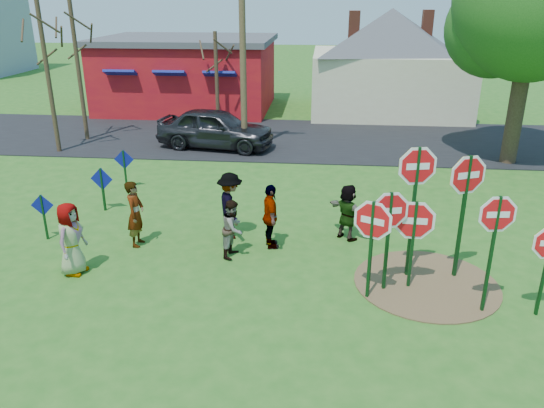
{
  "coord_description": "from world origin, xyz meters",
  "views": [
    {
      "loc": [
        2.06,
        -11.66,
        6.03
      ],
      "look_at": [
        0.89,
        0.44,
        1.22
      ],
      "focal_mm": 35.0,
      "sensor_mm": 36.0,
      "label": 1
    }
  ],
  "objects": [
    {
      "name": "stop_sign_c",
      "position": [
        5.44,
        -2.02,
        1.87
      ],
      "size": [
        1.0,
        0.16,
        2.65
      ],
      "rotation": [
        0.0,
        0.0,
        0.14
      ],
      "color": "#0F3917",
      "rests_on": "ground"
    },
    {
      "name": "red_building",
      "position": [
        -5.5,
        17.99,
        1.97
      ],
      "size": [
        9.4,
        7.69,
        3.9
      ],
      "color": "maroon",
      "rests_on": "ground"
    },
    {
      "name": "person_d",
      "position": [
        -0.26,
        1.04,
        0.89
      ],
      "size": [
        1.04,
        1.32,
        1.79
      ],
      "primitive_type": "imported",
      "rotation": [
        0.0,
        0.0,
        1.94
      ],
      "color": "#313035",
      "rests_on": "ground"
    },
    {
      "name": "leafy_tree",
      "position": [
        9.36,
        8.72,
        5.52
      ],
      "size": [
        6.04,
        5.51,
        8.58
      ],
      "color": "#382819",
      "rests_on": "ground"
    },
    {
      "name": "stop_sign_e",
      "position": [
        4.08,
        -1.16,
        1.45
      ],
      "size": [
        1.17,
        0.08,
        2.18
      ],
      "rotation": [
        0.0,
        0.0,
        -0.04
      ],
      "color": "#0F3917",
      "rests_on": "ground"
    },
    {
      "name": "stop_sign_b",
      "position": [
        4.11,
        -0.65,
        2.34
      ],
      "size": [
        1.13,
        0.26,
        3.22
      ],
      "rotation": [
        0.0,
        0.0,
        0.21
      ],
      "color": "#0F3917",
      "rests_on": "ground"
    },
    {
      "name": "person_a",
      "position": [
        -3.54,
        -1.25,
        0.87
      ],
      "size": [
        0.67,
        0.92,
        1.73
      ],
      "primitive_type": "imported",
      "rotation": [
        0.0,
        0.0,
        1.42
      ],
      "color": "#374288",
      "rests_on": "ground"
    },
    {
      "name": "bare_tree_west",
      "position": [
        -8.36,
        10.52,
        3.95
      ],
      "size": [
        1.8,
        1.8,
        6.1
      ],
      "color": "#382819",
      "rests_on": "ground"
    },
    {
      "name": "dirt_patch",
      "position": [
        4.5,
        -1.0,
        0.01
      ],
      "size": [
        3.2,
        3.2,
        0.03
      ],
      "primitive_type": "cylinder",
      "color": "brown",
      "rests_on": "ground"
    },
    {
      "name": "blue_diamond_d",
      "position": [
        -4.39,
        4.5,
        0.82
      ],
      "size": [
        0.66,
        0.06,
        1.33
      ],
      "rotation": [
        0.0,
        0.0,
        0.04
      ],
      "color": "#0F3917",
      "rests_on": "ground"
    },
    {
      "name": "bare_tree_mid",
      "position": [
        -8.69,
        8.5,
        3.95
      ],
      "size": [
        1.8,
        1.8,
        6.1
      ],
      "color": "#382819",
      "rests_on": "ground"
    },
    {
      "name": "ground",
      "position": [
        0.0,
        0.0,
        0.0
      ],
      "size": [
        120.0,
        120.0,
        0.0
      ],
      "primitive_type": "plane",
      "color": "#26601B",
      "rests_on": "ground"
    },
    {
      "name": "bare_tree_east",
      "position": [
        -3.04,
        13.7,
        2.89
      ],
      "size": [
        1.8,
        1.8,
        4.47
      ],
      "color": "#382819",
      "rests_on": "ground"
    },
    {
      "name": "person_e",
      "position": [
        0.85,
        0.53,
        0.84
      ],
      "size": [
        0.65,
        1.06,
        1.68
      ],
      "primitive_type": "imported",
      "rotation": [
        0.0,
        0.0,
        1.84
      ],
      "color": "#552C5B",
      "rests_on": "ground"
    },
    {
      "name": "stop_sign_d",
      "position": [
        5.19,
        -0.59,
        2.2
      ],
      "size": [
        1.1,
        0.46,
        3.05
      ],
      "rotation": [
        0.0,
        0.0,
        0.38
      ],
      "color": "#0F3917",
      "rests_on": "ground"
    },
    {
      "name": "person_c",
      "position": [
        -0.01,
        -0.02,
        0.73
      ],
      "size": [
        0.69,
        0.81,
        1.46
      ],
      "primitive_type": "imported",
      "rotation": [
        0.0,
        0.0,
        1.36
      ],
      "color": "brown",
      "rests_on": "ground"
    },
    {
      "name": "cream_house",
      "position": [
        5.5,
        18.0,
        2.92
      ],
      "size": [
        9.4,
        9.4,
        6.5
      ],
      "color": "beige",
      "rests_on": "ground"
    },
    {
      "name": "suv",
      "position": [
        -2.36,
        9.67,
        0.86
      ],
      "size": [
        5.08,
        2.73,
        1.64
      ],
      "primitive_type": "imported",
      "rotation": [
        0.0,
        0.0,
        1.4
      ],
      "color": "#2D2D31",
      "rests_on": "road"
    },
    {
      "name": "road",
      "position": [
        0.0,
        11.5,
        0.02
      ],
      "size": [
        120.0,
        7.5,
        0.04
      ],
      "primitive_type": "cube",
      "color": "black",
      "rests_on": "ground"
    },
    {
      "name": "blue_diamond_c",
      "position": [
        -4.34,
        2.53,
        0.83
      ],
      "size": [
        0.69,
        0.08,
        1.34
      ],
      "rotation": [
        0.0,
        0.0,
        -0.08
      ],
      "color": "#0F3917",
      "rests_on": "ground"
    },
    {
      "name": "stop_sign_a",
      "position": [
        3.14,
        -1.71,
        1.61
      ],
      "size": [
        1.02,
        0.5,
        2.35
      ],
      "rotation": [
        0.0,
        0.0,
        -0.45
      ],
      "color": "#0F3917",
      "rests_on": "ground"
    },
    {
      "name": "stop_sign_g",
      "position": [
        3.52,
        -1.32,
        1.66
      ],
      "size": [
        1.07,
        0.31,
        2.42
      ],
      "rotation": [
        0.0,
        0.0,
        0.27
      ],
      "color": "#0F3917",
      "rests_on": "ground"
    },
    {
      "name": "blue_diamond_b",
      "position": [
        -5.08,
        0.44,
        0.78
      ],
      "size": [
        0.59,
        0.08,
        1.26
      ],
      "rotation": [
        0.0,
        0.0,
        0.11
      ],
      "color": "#0F3917",
      "rests_on": "ground"
    },
    {
      "name": "utility_pole",
      "position": [
        -1.08,
        9.21,
        4.23
      ],
      "size": [
        1.97,
        0.25,
        8.03
      ],
      "rotation": [
        0.0,
        0.0,
        -0.05
      ],
      "color": "#4C3823",
      "rests_on": "ground"
    },
    {
      "name": "person_b",
      "position": [
        -2.58,
        0.34,
        0.86
      ],
      "size": [
        0.42,
        0.63,
        1.73
      ],
      "primitive_type": "imported",
      "rotation": [
        0.0,
        0.0,
        1.56
      ],
      "color": "#29706A",
      "rests_on": "ground"
    },
    {
      "name": "person_f",
      "position": [
        2.8,
        1.24,
        0.75
      ],
      "size": [
        1.34,
        1.26,
        1.51
      ],
      "primitive_type": "imported",
      "rotation": [
        0.0,
        0.0,
        2.42
      ],
      "color": "#194C24",
      "rests_on": "ground"
    }
  ]
}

